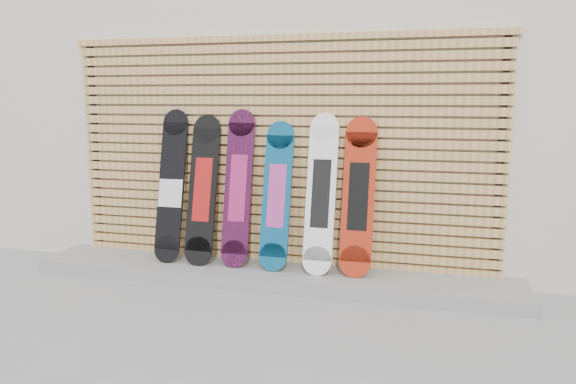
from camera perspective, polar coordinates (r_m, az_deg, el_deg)
name	(u,v)px	position (r m, az deg, el deg)	size (l,w,h in m)	color
ground	(263,308)	(4.74, -2.54, -11.67)	(80.00, 80.00, 0.00)	gray
building	(377,91)	(7.75, 9.00, 10.08)	(12.00, 5.00, 3.60)	beige
concrete_step	(270,275)	(5.37, -1.86, -8.39)	(4.60, 0.70, 0.12)	gray
slat_wall	(278,151)	(5.41, -1.02, 4.19)	(4.26, 0.08, 2.29)	tan
snowboard_0	(171,187)	(5.64, -11.78, 0.54)	(0.26, 0.37, 1.49)	black
snowboard_1	(203,190)	(5.50, -8.66, 0.25)	(0.28, 0.38, 1.44)	black
snowboard_2	(238,188)	(5.37, -5.09, 0.41)	(0.27, 0.34, 1.49)	black
snowboard_3	(277,196)	(5.26, -1.15, -0.38)	(0.27, 0.36, 1.38)	navy
snowboard_4	(321,194)	(5.14, 3.36, -0.16)	(0.27, 0.37, 1.46)	white
snowboard_5	(358,197)	(5.10, 7.17, -0.46)	(0.29, 0.34, 1.43)	#A92712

